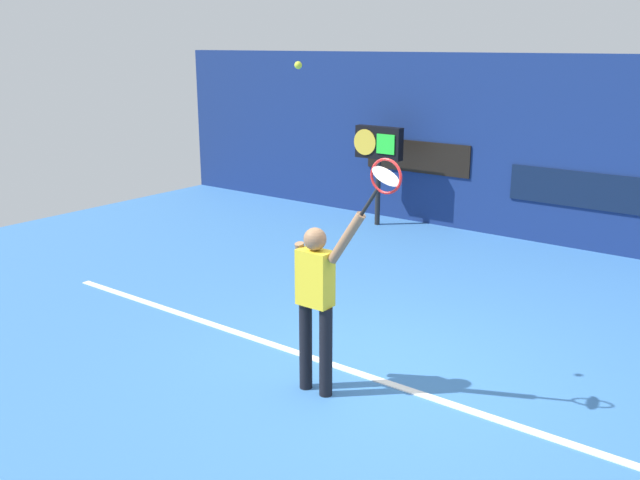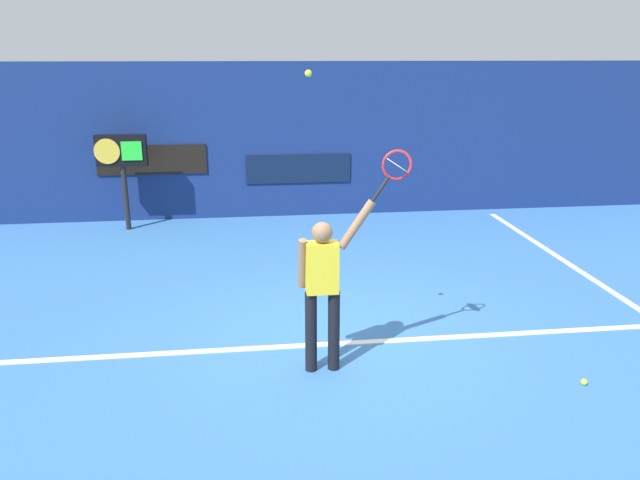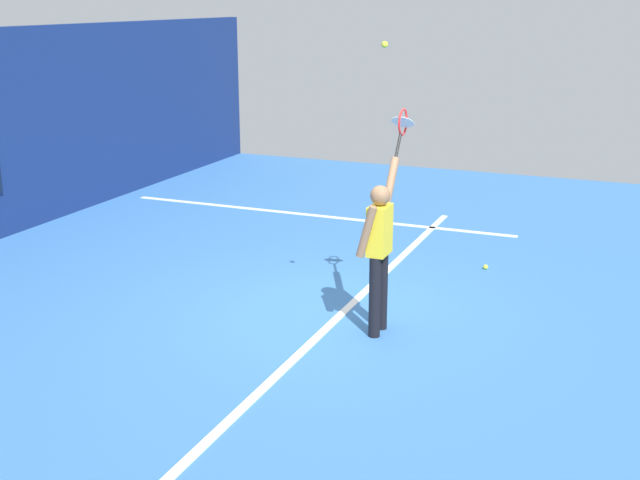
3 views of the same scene
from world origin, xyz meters
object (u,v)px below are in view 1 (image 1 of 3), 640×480
(tennis_player, at_px, (316,296))
(tennis_ball, at_px, (298,65))
(scoreboard_clock, at_px, (378,148))
(tennis_racket, at_px, (384,179))

(tennis_player, height_order, tennis_ball, tennis_ball)
(scoreboard_clock, bearing_deg, tennis_racket, -57.05)
(tennis_player, bearing_deg, scoreboard_clock, 117.71)
(tennis_player, height_order, tennis_racket, tennis_racket)
(tennis_player, bearing_deg, tennis_ball, -157.30)
(tennis_player, distance_m, tennis_racket, 1.43)
(tennis_racket, relative_size, tennis_ball, 8.80)
(tennis_racket, bearing_deg, scoreboard_clock, 122.95)
(tennis_ball, bearing_deg, scoreboard_clock, 116.34)
(tennis_player, xyz_separation_m, scoreboard_clock, (-3.13, 5.97, 0.46))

